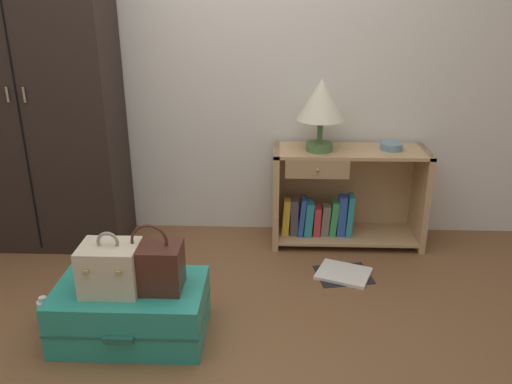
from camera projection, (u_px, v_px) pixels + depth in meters
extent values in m
plane|color=brown|center=(192.00, 355.00, 2.51)|extent=(9.00, 9.00, 0.00)
cube|color=silver|center=(218.00, 43.00, 3.43)|extent=(6.40, 0.10, 2.60)
cube|color=black|center=(33.00, 87.00, 3.29)|extent=(1.02, 0.45, 2.11)
cube|color=black|center=(16.00, 94.00, 3.08)|extent=(0.01, 0.01, 2.01)
cylinder|color=gray|center=(7.00, 95.00, 3.07)|extent=(0.01, 0.01, 0.09)
cylinder|color=gray|center=(24.00, 95.00, 3.07)|extent=(0.01, 0.01, 0.09)
cube|color=tan|center=(276.00, 196.00, 3.53)|extent=(0.04, 0.35, 0.66)
cube|color=tan|center=(420.00, 198.00, 3.50)|extent=(0.04, 0.35, 0.66)
cube|color=tan|center=(351.00, 151.00, 3.40)|extent=(1.00, 0.35, 0.02)
cube|color=tan|center=(345.00, 234.00, 3.62)|extent=(0.92, 0.35, 0.02)
cube|color=tan|center=(345.00, 188.00, 3.68)|extent=(0.92, 0.01, 0.64)
cube|color=#A68259|center=(317.00, 169.00, 3.28)|extent=(0.40, 0.02, 0.12)
sphere|color=#9E844C|center=(318.00, 170.00, 3.26)|extent=(0.02, 0.02, 0.02)
cube|color=gold|center=(286.00, 217.00, 3.56)|extent=(0.06, 0.08, 0.25)
cube|color=#4C474C|center=(294.00, 217.00, 3.55)|extent=(0.06, 0.09, 0.25)
cube|color=#2D51B2|center=(302.00, 216.00, 3.55)|extent=(0.05, 0.12, 0.26)
cube|color=teal|center=(309.00, 218.00, 3.55)|extent=(0.06, 0.13, 0.24)
cube|color=red|center=(317.00, 220.00, 3.56)|extent=(0.05, 0.11, 0.20)
cube|color=#726659|center=(325.00, 220.00, 3.55)|extent=(0.06, 0.09, 0.21)
cube|color=green|center=(334.00, 218.00, 3.55)|extent=(0.06, 0.10, 0.25)
cube|color=#2D51B2|center=(342.00, 215.00, 3.54)|extent=(0.06, 0.09, 0.28)
cube|color=teal|center=(349.00, 215.00, 3.54)|extent=(0.05, 0.12, 0.29)
cylinder|color=#4C7542|center=(319.00, 147.00, 3.37)|extent=(0.17, 0.17, 0.05)
cylinder|color=#4C7542|center=(320.00, 131.00, 3.33)|extent=(0.04, 0.04, 0.15)
cone|color=beige|center=(321.00, 99.00, 3.26)|extent=(0.30, 0.30, 0.26)
cylinder|color=slate|center=(391.00, 146.00, 3.38)|extent=(0.14, 0.14, 0.04)
cube|color=teal|center=(132.00, 311.00, 2.61)|extent=(0.73, 0.45, 0.28)
cube|color=#235E52|center=(132.00, 311.00, 2.61)|extent=(0.74, 0.46, 0.01)
cube|color=#235E52|center=(118.00, 340.00, 2.39)|extent=(0.14, 0.02, 0.03)
cube|color=beige|center=(111.00, 268.00, 2.49)|extent=(0.27, 0.21, 0.24)
torus|color=gray|center=(108.00, 242.00, 2.44)|extent=(0.11, 0.02, 0.11)
cube|color=tan|center=(86.00, 272.00, 2.37)|extent=(0.02, 0.01, 0.02)
cube|color=tan|center=(119.00, 273.00, 2.37)|extent=(0.02, 0.01, 0.02)
cube|color=#472319|center=(151.00, 267.00, 2.51)|extent=(0.30, 0.20, 0.23)
torus|color=#472319|center=(149.00, 241.00, 2.46)|extent=(0.18, 0.01, 0.18)
cylinder|color=white|center=(45.00, 314.00, 2.70)|extent=(0.07, 0.07, 0.15)
cylinder|color=silver|center=(43.00, 299.00, 2.67)|extent=(0.04, 0.04, 0.02)
cube|color=white|center=(343.00, 273.00, 3.21)|extent=(0.38, 0.34, 0.02)
cube|color=black|center=(343.00, 275.00, 3.21)|extent=(0.37, 0.32, 0.01)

